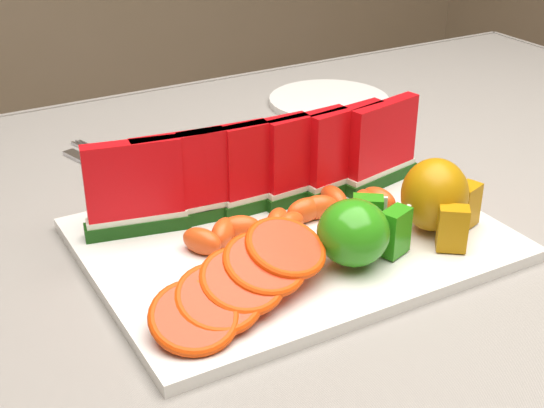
% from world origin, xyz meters
% --- Properties ---
extents(table, '(1.40, 0.90, 0.75)m').
position_xyz_m(table, '(0.00, 0.00, 0.65)').
color(table, '#52291B').
rests_on(table, ground).
extents(tablecloth, '(1.53, 1.03, 0.20)m').
position_xyz_m(tablecloth, '(0.00, 0.00, 0.72)').
color(tablecloth, gray).
rests_on(tablecloth, table).
extents(platter, '(0.40, 0.30, 0.01)m').
position_xyz_m(platter, '(-0.02, -0.01, 0.76)').
color(platter, silver).
rests_on(platter, tablecloth).
extents(apple_cluster, '(0.10, 0.08, 0.06)m').
position_xyz_m(apple_cluster, '(0.00, -0.09, 0.80)').
color(apple_cluster, '#1D901C').
rests_on(apple_cluster, platter).
extents(pear_cluster, '(0.09, 0.10, 0.08)m').
position_xyz_m(pear_cluster, '(0.10, -0.08, 0.81)').
color(pear_cluster, '#A76F17').
rests_on(pear_cluster, platter).
extents(side_plate, '(0.20, 0.20, 0.01)m').
position_xyz_m(side_plate, '(0.24, 0.32, 0.76)').
color(side_plate, silver).
rests_on(side_plate, tablecloth).
extents(fork, '(0.06, 0.19, 0.00)m').
position_xyz_m(fork, '(-0.13, 0.26, 0.76)').
color(fork, silver).
rests_on(fork, tablecloth).
extents(watermelon_row, '(0.39, 0.07, 0.10)m').
position_xyz_m(watermelon_row, '(-0.02, 0.05, 0.82)').
color(watermelon_row, '#07340A').
rests_on(watermelon_row, platter).
extents(orange_fan_front, '(0.19, 0.12, 0.05)m').
position_xyz_m(orange_fan_front, '(-0.13, -0.10, 0.80)').
color(orange_fan_front, orange).
rests_on(orange_fan_front, platter).
extents(orange_fan_back, '(0.24, 0.10, 0.04)m').
position_xyz_m(orange_fan_back, '(-0.05, 0.11, 0.79)').
color(orange_fan_back, orange).
rests_on(orange_fan_back, platter).
extents(tangerine_segments, '(0.24, 0.07, 0.03)m').
position_xyz_m(tangerine_segments, '(-0.01, -0.00, 0.78)').
color(tangerine_segments, orange).
rests_on(tangerine_segments, platter).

